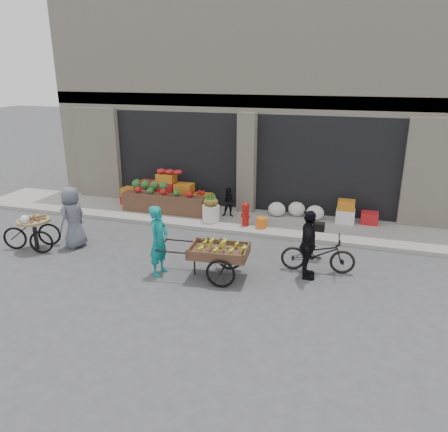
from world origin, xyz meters
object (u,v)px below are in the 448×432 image
(pineapple_bin, at_px, (211,213))
(orange_bucket, at_px, (261,223))
(fire_hydrant, at_px, (246,213))
(vendor_woman, at_px, (159,241))
(seated_person, at_px, (229,202))
(banana_cart, at_px, (217,250))
(vendor_grey, at_px, (73,217))
(cyclist, at_px, (308,245))
(tricycle_cart, at_px, (34,229))
(bicycle, at_px, (318,254))

(pineapple_bin, height_order, orange_bucket, pineapple_bin)
(fire_hydrant, xyz_separation_m, vendor_woman, (-1.15, -3.48, 0.32))
(seated_person, height_order, banana_cart, seated_person)
(seated_person, xyz_separation_m, vendor_woman, (-0.45, -4.13, 0.24))
(vendor_grey, xyz_separation_m, cyclist, (6.17, -0.01, -0.03))
(fire_hydrant, height_order, orange_bucket, fire_hydrant)
(fire_hydrant, relative_size, seated_person, 0.76)
(pineapple_bin, bearing_deg, orange_bucket, -3.58)
(banana_cart, distance_m, vendor_woman, 1.35)
(seated_person, height_order, tricycle_cart, seated_person)
(tricycle_cart, relative_size, vendor_grey, 0.88)
(banana_cart, relative_size, bicycle, 1.34)
(vendor_woman, xyz_separation_m, cyclist, (3.29, 0.80, -0.02))
(pineapple_bin, xyz_separation_m, vendor_woman, (-0.05, -3.53, 0.45))
(vendor_woman, height_order, bicycle, vendor_woman)
(pineapple_bin, relative_size, orange_bucket, 1.62)
(pineapple_bin, bearing_deg, cyclist, -40.08)
(banana_cart, relative_size, tricycle_cart, 1.58)
(fire_hydrant, distance_m, tricycle_cart, 5.82)
(orange_bucket, distance_m, tricycle_cart, 6.23)
(cyclist, bearing_deg, orange_bucket, 26.10)
(bicycle, distance_m, cyclist, 0.57)
(banana_cart, xyz_separation_m, vendor_grey, (-4.20, 0.61, 0.15))
(vendor_grey, bearing_deg, cyclist, 98.43)
(pineapple_bin, bearing_deg, seated_person, 56.31)
(pineapple_bin, xyz_separation_m, bicycle, (3.44, -2.33, 0.08))
(pineapple_bin, distance_m, bicycle, 4.16)
(fire_hydrant, distance_m, bicycle, 3.27)
(vendor_grey, relative_size, cyclist, 1.04)
(banana_cart, bearing_deg, tricycle_cart, 173.81)
(seated_person, relative_size, vendor_grey, 0.56)
(cyclist, bearing_deg, tricycle_cart, 87.75)
(vendor_woman, distance_m, bicycle, 3.71)
(vendor_woman, relative_size, vendor_grey, 0.99)
(pineapple_bin, xyz_separation_m, fire_hydrant, (1.10, -0.05, 0.13))
(seated_person, distance_m, tricycle_cart, 5.65)
(tricycle_cart, xyz_separation_m, cyclist, (7.05, 0.45, 0.24))
(orange_bucket, bearing_deg, banana_cart, -95.66)
(seated_person, height_order, vendor_woman, vendor_woman)
(pineapple_bin, distance_m, seated_person, 0.75)
(orange_bucket, distance_m, seated_person, 1.42)
(fire_hydrant, xyz_separation_m, tricycle_cart, (-4.91, -3.13, 0.06))
(orange_bucket, relative_size, vendor_grey, 0.19)
(tricycle_cart, xyz_separation_m, vendor_grey, (0.88, 0.46, 0.27))
(vendor_woman, bearing_deg, seated_person, -1.83)
(pineapple_bin, height_order, bicycle, bicycle)
(orange_bucket, distance_m, vendor_grey, 5.26)
(banana_cart, bearing_deg, cyclist, 12.56)
(pineapple_bin, xyz_separation_m, banana_cart, (1.28, -3.33, 0.31))
(fire_hydrant, height_order, vendor_woman, vendor_woman)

